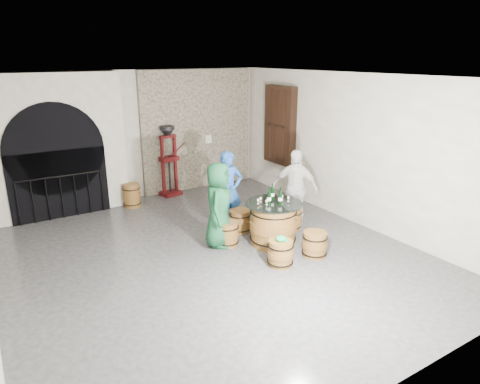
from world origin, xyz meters
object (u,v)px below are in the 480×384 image
person_blue (229,190)px  wine_bottle_right (272,193)px  barrel_stool_near_right (315,244)px  barrel_stool_left (227,234)px  wine_bottle_center (280,197)px  barrel_stool_near_left (280,253)px  corking_press (169,156)px  side_barrel (132,195)px  barrel_table (273,224)px  person_white (295,189)px  wine_bottle_left (269,197)px  person_green (218,205)px  barrel_stool_far (240,221)px  barrel_stool_right (291,218)px

person_blue → wine_bottle_right: person_blue is taller
barrel_stool_near_right → barrel_stool_left: bearing=131.3°
barrel_stool_left → wine_bottle_center: size_ratio=1.44×
barrel_stool_near_left → corking_press: (-0.05, 4.71, 0.83)m
barrel_stool_near_right → corking_press: bearing=99.6°
barrel_stool_near_right → side_barrel: 4.82m
barrel_table → wine_bottle_right: (0.10, 0.18, 0.56)m
barrel_table → barrel_stool_left: 0.92m
wine_bottle_right → barrel_stool_near_right: bearing=-76.6°
barrel_table → barrel_stool_near_left: 0.92m
barrel_stool_near_right → person_white: (0.57, 1.31, 0.62)m
barrel_stool_near_right → wine_bottle_left: 1.21m
barrel_stool_left → wine_bottle_right: (0.87, -0.26, 0.75)m
barrel_stool_near_right → person_green: (-1.25, 1.35, 0.59)m
barrel_stool_far → wine_bottle_left: wine_bottle_left is taller
corking_press → barrel_table: bearing=-94.0°
person_green → person_blue: size_ratio=0.99×
barrel_stool_left → wine_bottle_center: bearing=-33.2°
person_white → barrel_stool_near_left: bearing=-82.0°
barrel_stool_far → person_green: size_ratio=0.28×
barrel_stool_right → corking_press: bearing=109.8°
barrel_stool_far → wine_bottle_center: wine_bottle_center is taller
barrel_table → person_white: (0.90, 0.48, 0.43)m
wine_bottle_right → corking_press: (-0.56, 3.74, 0.08)m
barrel_stool_left → person_blue: (0.49, 0.75, 0.60)m
barrel_table → person_green: size_ratio=0.67×
wine_bottle_left → barrel_stool_right: bearing=24.8°
barrel_stool_right → barrel_table: bearing=-152.0°
person_white → side_barrel: 4.03m
barrel_stool_left → person_white: bearing=1.3°
barrel_stool_far → wine_bottle_center: size_ratio=1.44×
person_green → person_blue: person_blue is taller
person_white → person_blue: bearing=-156.6°
barrel_stool_far → barrel_stool_near_right: same height
barrel_stool_near_right → wine_bottle_left: (-0.44, 0.84, 0.75)m
corking_press → barrel_stool_near_right: bearing=-91.2°
barrel_table → person_white: person_white is taller
barrel_stool_right → barrel_stool_left: bearing=179.3°
barrel_stool_near_left → person_white: 1.94m
barrel_stool_left → wine_bottle_right: bearing=-16.7°
barrel_stool_far → barrel_stool_near_right: 1.79m
barrel_stool_near_right → side_barrel: side_barrel is taller
barrel_stool_far → person_blue: (-0.08, 0.32, 0.60)m
wine_bottle_left → barrel_stool_left: bearing=147.2°
wine_bottle_right → wine_bottle_left: bearing=-139.2°
barrel_stool_near_right → person_green: 1.94m
barrel_stool_left → person_blue: 1.08m
barrel_stool_right → person_green: 1.81m
barrel_stool_left → barrel_stool_right: (1.57, -0.02, 0.00)m
person_green → side_barrel: size_ratio=2.87×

